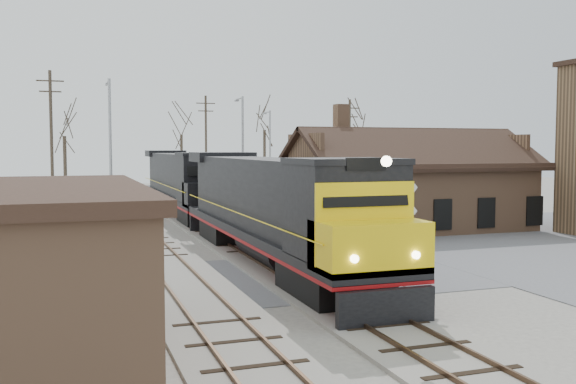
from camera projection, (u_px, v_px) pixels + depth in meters
The scene contains 20 objects.
ground at pixel (294, 277), 25.74m from camera, with size 140.00×140.00×0.00m, color #A6A196.
road at pixel (294, 276), 25.74m from camera, with size 60.00×9.00×0.03m, color #5E5E63.
parking_lot at pixel (576, 241), 35.39m from camera, with size 22.00×26.00×0.03m, color #5E5E63.
track_main at pixel (213, 230), 39.87m from camera, with size 3.40×90.00×0.24m.
track_siding at pixel (139, 233), 38.40m from camera, with size 3.40×90.00×0.24m.
depot at pixel (408, 191), 40.80m from camera, with size 15.20×9.31×7.90m.
locomotive_lead at pixel (275, 208), 27.87m from camera, with size 3.29×22.00×4.89m.
locomotive_trailing at pixel (185, 182), 48.86m from camera, with size 3.29×22.00×4.63m.
crossbuck_near at pixel (406, 245), 21.50m from camera, with size 1.12×0.42×4.04m.
crossbuck_far at pixel (97, 227), 27.98m from camera, with size 1.03×0.27×3.59m.
streetlight_a at pixel (110, 147), 39.54m from camera, with size 0.25×2.04×9.38m.
streetlight_b at pixel (242, 150), 47.83m from camera, with size 0.25×2.04×8.95m.
streetlight_c at pixel (270, 151), 60.32m from camera, with size 0.25×2.04×8.62m.
utility_pole_a at pixel (52, 140), 48.63m from camera, with size 2.00×0.24×10.99m.
utility_pole_b at pixel (206, 144), 67.21m from camera, with size 2.00×0.24×10.57m.
utility_pole_c at pixel (349, 149), 59.46m from camera, with size 2.00×0.24×9.60m.
tree_b at pixel (64, 125), 58.80m from camera, with size 4.14×4.14×10.15m.
tree_c at pixel (181, 125), 74.07m from camera, with size 4.43×4.43×10.86m.
tree_d at pixel (264, 119), 68.60m from camera, with size 4.70×4.70×11.52m.
tree_e at pixel (357, 120), 66.53m from camera, with size 4.59×4.59×11.25m.
Camera 1 is at (-8.56, -23.96, 5.19)m, focal length 40.00 mm.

